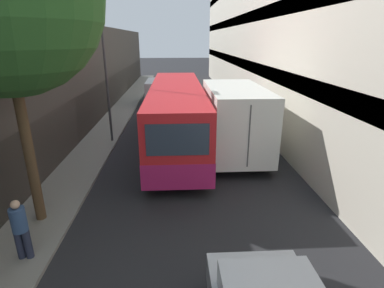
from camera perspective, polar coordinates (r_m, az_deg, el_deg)
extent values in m
plane|color=#232326|center=(15.30, -0.77, -0.23)|extent=(150.00, 150.00, 0.00)
cube|color=gray|center=(15.80, -17.82, -0.34)|extent=(1.86, 60.00, 0.11)
cube|color=#423D38|center=(15.82, -26.52, 9.61)|extent=(2.40, 60.00, 5.99)
cube|color=black|center=(15.92, -23.37, 3.45)|extent=(1.08, 60.00, 2.40)
cube|color=#333D47|center=(15.48, 17.84, 12.21)|extent=(1.08, 60.00, 0.70)
cube|color=#333D47|center=(15.45, 19.08, 23.40)|extent=(1.08, 60.00, 0.70)
cube|color=red|center=(14.99, -2.94, 6.18)|extent=(2.43, 11.52, 2.59)
cube|color=#B21E5B|center=(15.20, -2.88, 3.08)|extent=(2.45, 11.54, 0.90)
cube|color=#2D3847|center=(14.90, -2.96, 7.63)|extent=(2.46, 10.60, 0.83)
cube|color=#2D3847|center=(9.31, -2.76, 0.78)|extent=(1.99, 0.04, 1.03)
cylinder|color=black|center=(18.77, -6.21, 4.97)|extent=(0.24, 1.00, 1.00)
cylinder|color=black|center=(18.78, 0.33, 5.09)|extent=(0.24, 1.00, 1.00)
cylinder|color=black|center=(12.00, -7.84, -3.53)|extent=(0.24, 1.00, 1.00)
cylinder|color=black|center=(12.01, 2.38, -3.34)|extent=(0.24, 1.00, 1.00)
cube|color=silver|center=(17.26, 5.74, 6.60)|extent=(2.29, 2.10, 1.88)
cube|color=silver|center=(13.56, 8.17, 4.88)|extent=(2.39, 5.40, 2.76)
cube|color=#4C4C4C|center=(11.02, 10.81, 1.33)|extent=(0.05, 0.02, 2.34)
cylinder|color=black|center=(17.34, 2.13, 3.79)|extent=(0.22, 0.96, 0.96)
cylinder|color=black|center=(17.66, 9.10, 3.85)|extent=(0.22, 0.96, 0.96)
cylinder|color=black|center=(12.40, 4.29, -2.73)|extent=(0.22, 0.96, 0.96)
cylinder|color=black|center=(12.85, 13.85, -2.46)|extent=(0.22, 0.96, 0.96)
cube|color=#BCBCC1|center=(25.36, -6.41, 10.09)|extent=(1.89, 4.23, 1.67)
cube|color=#2D3847|center=(27.09, -6.24, 11.31)|extent=(1.51, 0.04, 0.58)
cylinder|color=black|center=(26.76, -8.06, 8.83)|extent=(0.16, 0.64, 0.64)
cylinder|color=black|center=(26.67, -4.36, 8.93)|extent=(0.16, 0.64, 0.64)
cylinder|color=black|center=(24.36, -8.51, 7.77)|extent=(0.16, 0.64, 0.64)
cylinder|color=black|center=(24.26, -4.47, 7.88)|extent=(0.16, 0.64, 0.64)
cylinder|color=#23283D|center=(8.62, -29.98, -16.20)|extent=(0.17, 0.17, 0.76)
cylinder|color=#23283D|center=(8.54, -28.78, -16.34)|extent=(0.17, 0.17, 0.76)
cylinder|color=navy|center=(8.23, -30.17, -12.37)|extent=(0.35, 0.35, 0.60)
sphere|color=tan|center=(8.05, -30.66, -9.90)|extent=(0.21, 0.21, 0.21)
cylinder|color=#38383D|center=(15.53, -16.09, 13.08)|extent=(0.12, 0.12, 7.04)
cylinder|color=#4C3823|center=(9.33, -28.71, -0.94)|extent=(0.28, 0.28, 4.34)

